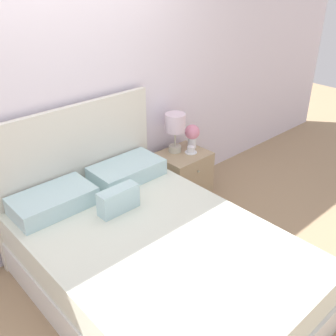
{
  "coord_description": "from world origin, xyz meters",
  "views": [
    {
      "loc": [
        -1.41,
        -2.7,
        2.26
      ],
      "look_at": [
        0.53,
        -0.59,
        0.71
      ],
      "focal_mm": 42.0,
      "sensor_mm": 36.0,
      "label": 1
    }
  ],
  "objects_px": {
    "table_lamp": "(175,126)",
    "flower_vase": "(192,134)",
    "bed": "(151,259)",
    "nightstand": "(183,177)",
    "teacup": "(191,150)"
  },
  "relations": [
    {
      "from": "table_lamp",
      "to": "flower_vase",
      "type": "xyz_separation_m",
      "value": [
        0.19,
        -0.05,
        -0.13
      ]
    },
    {
      "from": "flower_vase",
      "to": "teacup",
      "type": "distance_m",
      "value": 0.17
    },
    {
      "from": "nightstand",
      "to": "flower_vase",
      "type": "bearing_deg",
      "value": 14.19
    },
    {
      "from": "teacup",
      "to": "flower_vase",
      "type": "bearing_deg",
      "value": 39.36
    },
    {
      "from": "teacup",
      "to": "bed",
      "type": "bearing_deg",
      "value": -147.63
    },
    {
      "from": "bed",
      "to": "table_lamp",
      "type": "height_order",
      "value": "bed"
    },
    {
      "from": "nightstand",
      "to": "flower_vase",
      "type": "relative_size",
      "value": 2.17
    },
    {
      "from": "nightstand",
      "to": "teacup",
      "type": "relative_size",
      "value": 4.34
    },
    {
      "from": "table_lamp",
      "to": "teacup",
      "type": "relative_size",
      "value": 3.25
    },
    {
      "from": "bed",
      "to": "nightstand",
      "type": "bearing_deg",
      "value": 35.41
    },
    {
      "from": "bed",
      "to": "teacup",
      "type": "xyz_separation_m",
      "value": [
        1.14,
        0.72,
        0.26
      ]
    },
    {
      "from": "table_lamp",
      "to": "flower_vase",
      "type": "height_order",
      "value": "table_lamp"
    },
    {
      "from": "nightstand",
      "to": "teacup",
      "type": "bearing_deg",
      "value": -25.54
    },
    {
      "from": "bed",
      "to": "table_lamp",
      "type": "bearing_deg",
      "value": 39.22
    },
    {
      "from": "bed",
      "to": "nightstand",
      "type": "relative_size",
      "value": 4.01
    }
  ]
}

